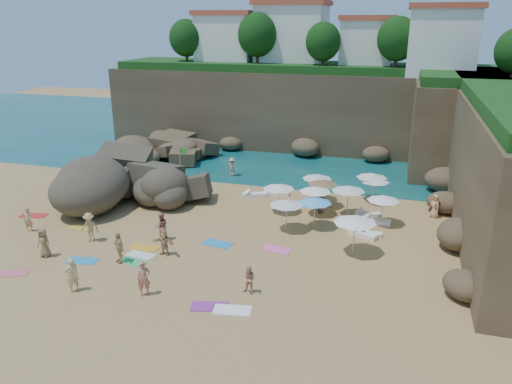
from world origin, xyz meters
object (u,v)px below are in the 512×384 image
(rock_outcrop, at_px, (139,203))
(lounger_0, at_px, (255,195))
(parasol_0, at_px, (317,176))
(person_stand_2, at_px, (232,167))
(person_stand_1, at_px, (161,226))
(person_stand_4, at_px, (435,206))
(parasol_2, at_px, (383,198))
(person_stand_0, at_px, (28,220))
(parasol_1, at_px, (372,175))
(person_stand_6, at_px, (72,275))
(person_stand_5, at_px, (173,186))
(flag_pole, at_px, (181,163))
(person_stand_3, at_px, (320,200))

(rock_outcrop, relative_size, lounger_0, 4.63)
(parasol_0, relative_size, person_stand_2, 1.33)
(rock_outcrop, height_order, lounger_0, rock_outcrop)
(person_stand_1, bearing_deg, rock_outcrop, -84.29)
(person_stand_1, height_order, person_stand_4, person_stand_1)
(rock_outcrop, bearing_deg, person_stand_4, 8.87)
(parasol_2, bearing_deg, person_stand_0, -160.90)
(parasol_0, relative_size, parasol_1, 0.95)
(parasol_0, xyz_separation_m, person_stand_6, (-9.53, -16.81, -1.00))
(person_stand_4, xyz_separation_m, person_stand_5, (-19.46, -0.83, -0.08))
(flag_pole, xyz_separation_m, parasol_0, (10.91, 0.42, -0.34))
(lounger_0, distance_m, person_stand_4, 13.22)
(rock_outcrop, bearing_deg, parasol_2, 2.89)
(rock_outcrop, relative_size, parasol_0, 4.01)
(parasol_1, xyz_separation_m, person_stand_6, (-13.49, -17.92, -1.10))
(person_stand_0, xyz_separation_m, person_stand_6, (7.40, -5.71, 0.09))
(person_stand_3, bearing_deg, person_stand_2, 75.46)
(flag_pole, distance_m, person_stand_1, 9.98)
(flag_pole, bearing_deg, person_stand_0, -119.41)
(lounger_0, bearing_deg, person_stand_3, -47.88)
(person_stand_1, bearing_deg, parasol_1, -171.87)
(flag_pole, bearing_deg, parasol_2, -10.92)
(parasol_1, height_order, person_stand_1, parasol_1)
(rock_outcrop, xyz_separation_m, person_stand_1, (4.63, -5.50, 0.91))
(parasol_0, distance_m, person_stand_6, 19.35)
(parasol_2, distance_m, person_stand_6, 19.76)
(parasol_1, xyz_separation_m, lounger_0, (-8.67, -1.65, -1.86))
(flag_pole, bearing_deg, person_stand_4, -1.97)
(parasol_0, bearing_deg, parasol_1, 15.63)
(parasol_0, distance_m, parasol_1, 4.12)
(flag_pole, xyz_separation_m, person_stand_4, (19.39, -0.67, -1.41))
(person_stand_0, relative_size, person_stand_3, 0.88)
(parasol_0, distance_m, person_stand_0, 20.27)
(lounger_0, xyz_separation_m, person_stand_3, (5.41, -1.96, 0.78))
(parasol_2, xyz_separation_m, person_stand_6, (-14.56, -13.32, -0.98))
(person_stand_4, bearing_deg, parasol_1, -155.41)
(person_stand_3, bearing_deg, lounger_0, 92.57)
(person_stand_1, height_order, person_stand_5, person_stand_1)
(lounger_0, bearing_deg, person_stand_2, 98.36)
(rock_outcrop, bearing_deg, person_stand_3, 8.06)
(parasol_0, height_order, lounger_0, parasol_0)
(parasol_2, height_order, person_stand_5, parasol_2)
(parasol_1, relative_size, person_stand_3, 1.24)
(flag_pole, bearing_deg, person_stand_5, -92.53)
(person_stand_5, bearing_deg, person_stand_0, -129.98)
(person_stand_3, height_order, person_stand_4, person_stand_3)
(parasol_2, xyz_separation_m, person_stand_5, (-16.01, 1.58, -1.13))
(parasol_1, relative_size, person_stand_4, 1.38)
(flag_pole, relative_size, person_stand_3, 1.89)
(parasol_1, bearing_deg, person_stand_2, 165.65)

